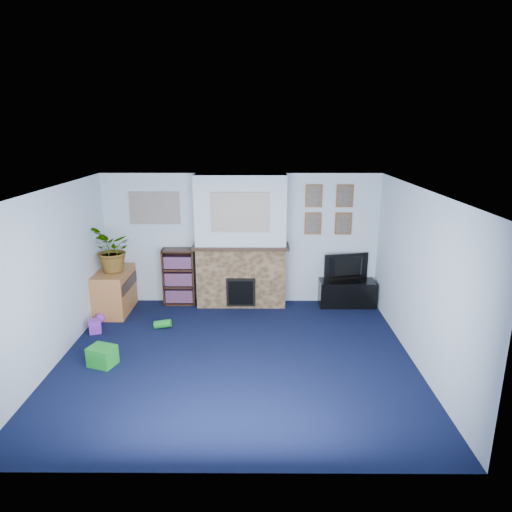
{
  "coord_description": "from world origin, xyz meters",
  "views": [
    {
      "loc": [
        0.31,
        -5.87,
        3.18
      ],
      "look_at": [
        0.28,
        0.81,
        1.29
      ],
      "focal_mm": 32.0,
      "sensor_mm": 36.0,
      "label": 1
    }
  ],
  "objects_px": {
    "tv_stand": "(347,294)",
    "television": "(348,268)",
    "bookshelf": "(179,278)",
    "sideboard": "(115,293)"
  },
  "relations": [
    {
      "from": "bookshelf",
      "to": "sideboard",
      "type": "xyz_separation_m",
      "value": [
        -1.09,
        -0.39,
        -0.15
      ]
    },
    {
      "from": "tv_stand",
      "to": "sideboard",
      "type": "bearing_deg",
      "value": -175.74
    },
    {
      "from": "television",
      "to": "sideboard",
      "type": "bearing_deg",
      "value": -8.61
    },
    {
      "from": "bookshelf",
      "to": "tv_stand",
      "type": "bearing_deg",
      "value": -1.42
    },
    {
      "from": "bookshelf",
      "to": "sideboard",
      "type": "relative_size",
      "value": 1.08
    },
    {
      "from": "television",
      "to": "bookshelf",
      "type": "bearing_deg",
      "value": -14.18
    },
    {
      "from": "tv_stand",
      "to": "sideboard",
      "type": "distance_m",
      "value": 4.2
    },
    {
      "from": "television",
      "to": "sideboard",
      "type": "xyz_separation_m",
      "value": [
        -4.18,
        -0.33,
        -0.37
      ]
    },
    {
      "from": "tv_stand",
      "to": "television",
      "type": "relative_size",
      "value": 1.2
    },
    {
      "from": "sideboard",
      "to": "bookshelf",
      "type": "bearing_deg",
      "value": 19.52
    }
  ]
}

